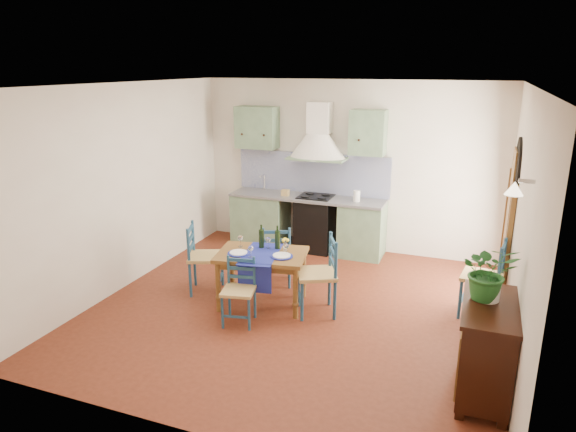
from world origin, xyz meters
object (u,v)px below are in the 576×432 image
object	(u,v)px
sideboard	(486,346)
potted_plant	(489,272)
dining_table	(262,259)
chair_near	(239,290)

from	to	relation	value
sideboard	potted_plant	distance (m)	0.71
dining_table	chair_near	bearing A→B (deg)	-97.09
chair_near	sideboard	bearing A→B (deg)	-9.67
chair_near	sideboard	xyz separation A→B (m)	(2.78, -0.47, 0.09)
chair_near	potted_plant	xyz separation A→B (m)	(2.73, -0.37, 0.79)
potted_plant	chair_near	bearing A→B (deg)	172.38
dining_table	sideboard	xyz separation A→B (m)	(2.71, -1.02, -0.12)
sideboard	potted_plant	xyz separation A→B (m)	(-0.05, 0.11, 0.70)
chair_near	sideboard	world-z (taller)	sideboard
dining_table	sideboard	distance (m)	2.90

